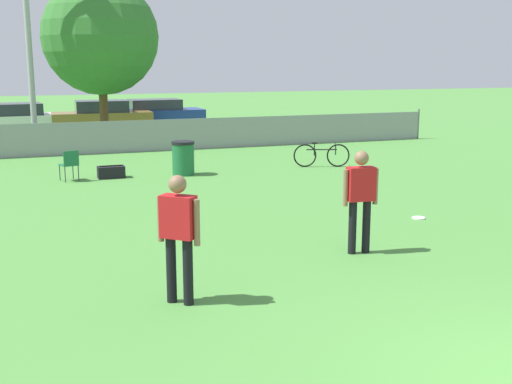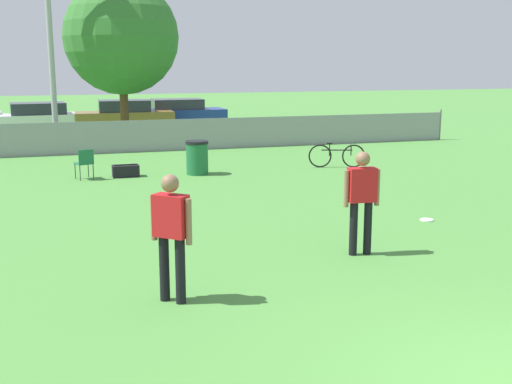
{
  "view_description": "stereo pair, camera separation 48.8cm",
  "coord_description": "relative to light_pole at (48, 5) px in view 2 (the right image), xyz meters",
  "views": [
    {
      "loc": [
        -4.65,
        -4.14,
        3.05
      ],
      "look_at": [
        -1.2,
        5.13,
        1.05
      ],
      "focal_mm": 45.0,
      "sensor_mm": 36.0,
      "label": 1
    },
    {
      "loc": [
        -4.19,
        -4.29,
        3.05
      ],
      "look_at": [
        -1.2,
        5.13,
        1.05
      ],
      "focal_mm": 45.0,
      "sensor_mm": 36.0,
      "label": 2
    }
  ],
  "objects": [
    {
      "name": "fence_backline",
      "position": [
        4.11,
        -1.38,
        -4.41
      ],
      "size": [
        21.33,
        0.07,
        1.21
      ],
      "color": "gray",
      "rests_on": "ground_plane"
    },
    {
      "name": "light_pole",
      "position": [
        0.0,
        0.0,
        0.0
      ],
      "size": [
        0.9,
        0.36,
        8.41
      ],
      "color": "#9E9EA3",
      "rests_on": "ground_plane"
    },
    {
      "name": "tree_near_pole",
      "position": [
        2.56,
        1.37,
        -0.99
      ],
      "size": [
        4.29,
        4.29,
        6.13
      ],
      "color": "brown",
      "rests_on": "ground_plane"
    },
    {
      "name": "player_defender_red",
      "position": [
        1.27,
        -15.83,
        -3.98
      ],
      "size": [
        0.47,
        0.46,
        1.68
      ],
      "rotation": [
        0.0,
        0.0,
        -0.75
      ],
      "color": "black",
      "rests_on": "ground_plane"
    },
    {
      "name": "player_thrower_red",
      "position": [
        4.54,
        -14.67,
        -3.98
      ],
      "size": [
        0.6,
        0.26,
        1.68
      ],
      "rotation": [
        0.0,
        0.0,
        -0.09
      ],
      "color": "black",
      "rests_on": "ground_plane"
    },
    {
      "name": "frisbee_disc",
      "position": [
        6.82,
        -13.01,
        -4.95
      ],
      "size": [
        0.27,
        0.27,
        0.03
      ],
      "color": "white",
      "rests_on": "ground_plane"
    },
    {
      "name": "folding_chair_sideline",
      "position": [
        0.66,
        -6.31,
        -4.49
      ],
      "size": [
        0.52,
        0.52,
        0.81
      ],
      "rotation": [
        0.0,
        0.0,
        3.45
      ],
      "color": "#333338",
      "rests_on": "ground_plane"
    },
    {
      "name": "bicycle_sideline",
      "position": [
        7.86,
        -6.52,
        -4.61
      ],
      "size": [
        1.6,
        0.64,
        0.74
      ],
      "rotation": [
        0.0,
        0.0,
        -0.33
      ],
      "color": "black",
      "rests_on": "ground_plane"
    },
    {
      "name": "trash_bin",
      "position": [
        3.67,
        -6.43,
        -4.49
      ],
      "size": [
        0.63,
        0.63,
        0.93
      ],
      "color": "#1E6638",
      "rests_on": "ground_plane"
    },
    {
      "name": "gear_bag_sideline",
      "position": [
        1.73,
        -6.22,
        -4.8
      ],
      "size": [
        0.71,
        0.39,
        0.34
      ],
      "color": "black",
      "rests_on": "ground_plane"
    },
    {
      "name": "parked_car_white",
      "position": [
        -0.66,
        5.81,
        -4.3
      ],
      "size": [
        4.48,
        2.14,
        1.35
      ],
      "rotation": [
        0.0,
        0.0,
        0.08
      ],
      "color": "black",
      "rests_on": "ground_plane"
    },
    {
      "name": "parked_car_tan",
      "position": [
        3.02,
        5.78,
        -4.29
      ],
      "size": [
        4.38,
        1.8,
        1.4
      ],
      "rotation": [
        0.0,
        0.0,
        -0.03
      ],
      "color": "black",
      "rests_on": "ground_plane"
    },
    {
      "name": "parked_car_blue",
      "position": [
        5.65,
        7.0,
        -4.3
      ],
      "size": [
        4.57,
        1.86,
        1.34
      ],
      "rotation": [
        0.0,
        0.0,
        0.01
      ],
      "color": "black",
      "rests_on": "ground_plane"
    }
  ]
}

